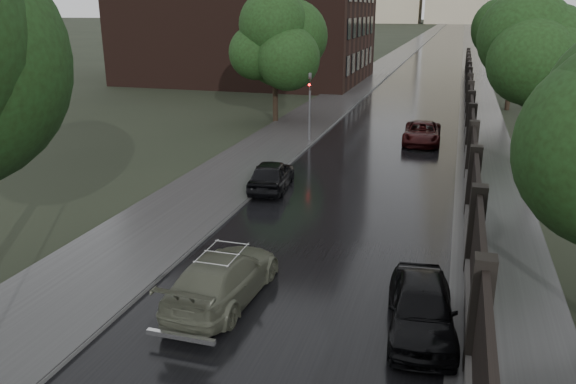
{
  "coord_description": "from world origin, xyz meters",
  "views": [
    {
      "loc": [
        3.73,
        -6.05,
        7.47
      ],
      "look_at": [
        -1.5,
        11.35,
        1.5
      ],
      "focal_mm": 35.0,
      "sensor_mm": 36.0,
      "label": 1
    }
  ],
  "objects_px": {
    "hatchback_left": "(271,175)",
    "car_right_near": "(421,307)",
    "tree_left_far": "(275,44)",
    "traffic_light": "(310,101)",
    "tree_right_c": "(515,44)",
    "car_right_far": "(422,133)",
    "tree_right_b": "(547,67)",
    "volga_sedan": "(223,277)"
  },
  "relations": [
    {
      "from": "tree_left_far",
      "to": "car_right_near",
      "type": "distance_m",
      "value": 26.74
    },
    {
      "from": "hatchback_left",
      "to": "car_right_far",
      "type": "bearing_deg",
      "value": -124.01
    },
    {
      "from": "volga_sedan",
      "to": "hatchback_left",
      "type": "bearing_deg",
      "value": -76.91
    },
    {
      "from": "hatchback_left",
      "to": "car_right_near",
      "type": "distance_m",
      "value": 11.9
    },
    {
      "from": "traffic_light",
      "to": "car_right_near",
      "type": "bearing_deg",
      "value": -67.76
    },
    {
      "from": "tree_left_far",
      "to": "traffic_light",
      "type": "relative_size",
      "value": 1.85
    },
    {
      "from": "traffic_light",
      "to": "hatchback_left",
      "type": "relative_size",
      "value": 1.04
    },
    {
      "from": "car_right_near",
      "to": "volga_sedan",
      "type": "bearing_deg",
      "value": 172.5
    },
    {
      "from": "car_right_far",
      "to": "volga_sedan",
      "type": "bearing_deg",
      "value": -102.29
    },
    {
      "from": "tree_right_c",
      "to": "hatchback_left",
      "type": "height_order",
      "value": "tree_right_c"
    },
    {
      "from": "hatchback_left",
      "to": "car_right_far",
      "type": "relative_size",
      "value": 0.86
    },
    {
      "from": "volga_sedan",
      "to": "car_right_near",
      "type": "bearing_deg",
      "value": -178.86
    },
    {
      "from": "traffic_light",
      "to": "hatchback_left",
      "type": "height_order",
      "value": "traffic_light"
    },
    {
      "from": "tree_left_far",
      "to": "volga_sedan",
      "type": "xyz_separation_m",
      "value": [
        6.2,
        -23.65,
        -4.58
      ]
    },
    {
      "from": "tree_right_c",
      "to": "traffic_light",
      "type": "relative_size",
      "value": 1.75
    },
    {
      "from": "volga_sedan",
      "to": "tree_left_far",
      "type": "bearing_deg",
      "value": -72.92
    },
    {
      "from": "car_right_near",
      "to": "car_right_far",
      "type": "height_order",
      "value": "car_right_near"
    },
    {
      "from": "tree_right_c",
      "to": "car_right_near",
      "type": "xyz_separation_m",
      "value": [
        -4.13,
        -33.77,
        -4.28
      ]
    },
    {
      "from": "hatchback_left",
      "to": "car_right_near",
      "type": "xyz_separation_m",
      "value": [
        6.97,
        -9.64,
        0.01
      ]
    },
    {
      "from": "hatchback_left",
      "to": "car_right_far",
      "type": "distance_m",
      "value": 12.08
    },
    {
      "from": "hatchback_left",
      "to": "car_right_far",
      "type": "xyz_separation_m",
      "value": [
        5.6,
        10.71,
        -0.03
      ]
    },
    {
      "from": "car_right_near",
      "to": "tree_right_b",
      "type": "bearing_deg",
      "value": 69.08
    },
    {
      "from": "traffic_light",
      "to": "car_right_near",
      "type": "xyz_separation_m",
      "value": [
        7.67,
        -18.76,
        -1.73
      ]
    },
    {
      "from": "tree_right_b",
      "to": "traffic_light",
      "type": "relative_size",
      "value": 1.75
    },
    {
      "from": "tree_left_far",
      "to": "tree_right_c",
      "type": "relative_size",
      "value": 1.05
    },
    {
      "from": "tree_left_far",
      "to": "traffic_light",
      "type": "distance_m",
      "value": 6.84
    },
    {
      "from": "tree_right_c",
      "to": "car_right_far",
      "type": "relative_size",
      "value": 1.57
    },
    {
      "from": "tree_left_far",
      "to": "tree_right_c",
      "type": "bearing_deg",
      "value": 32.83
    },
    {
      "from": "traffic_light",
      "to": "volga_sedan",
      "type": "bearing_deg",
      "value": -82.36
    },
    {
      "from": "volga_sedan",
      "to": "hatchback_left",
      "type": "xyz_separation_m",
      "value": [
        -1.8,
        9.53,
        -0.01
      ]
    },
    {
      "from": "traffic_light",
      "to": "hatchback_left",
      "type": "distance_m",
      "value": 9.31
    },
    {
      "from": "traffic_light",
      "to": "car_right_near",
      "type": "height_order",
      "value": "traffic_light"
    },
    {
      "from": "tree_right_c",
      "to": "car_right_near",
      "type": "relative_size",
      "value": 1.8
    },
    {
      "from": "tree_right_c",
      "to": "traffic_light",
      "type": "distance_m",
      "value": 19.26
    },
    {
      "from": "tree_right_b",
      "to": "hatchback_left",
      "type": "relative_size",
      "value": 1.83
    },
    {
      "from": "hatchback_left",
      "to": "volga_sedan",
      "type": "bearing_deg",
      "value": 94.28
    },
    {
      "from": "car_right_far",
      "to": "tree_right_c",
      "type": "bearing_deg",
      "value": 66.04
    },
    {
      "from": "tree_left_far",
      "to": "tree_right_b",
      "type": "height_order",
      "value": "tree_left_far"
    },
    {
      "from": "tree_right_b",
      "to": "tree_right_c",
      "type": "relative_size",
      "value": 1.0
    },
    {
      "from": "tree_right_c",
      "to": "car_right_far",
      "type": "distance_m",
      "value": 15.13
    },
    {
      "from": "traffic_light",
      "to": "car_right_far",
      "type": "bearing_deg",
      "value": 14.16
    },
    {
      "from": "tree_right_b",
      "to": "car_right_far",
      "type": "relative_size",
      "value": 1.57
    }
  ]
}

